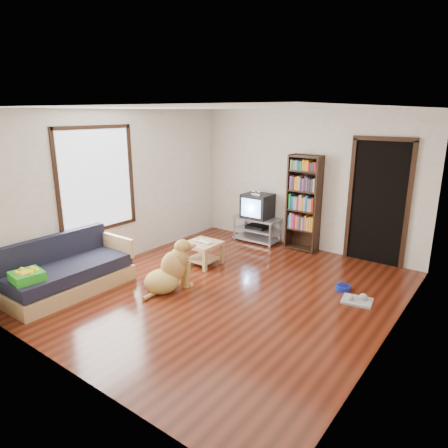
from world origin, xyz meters
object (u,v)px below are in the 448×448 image
Objects in this scene: bookshelf at (304,198)px; dog_bowl at (343,288)px; dog at (170,271)px; laptop at (201,242)px; sofa at (69,274)px; grey_rag at (357,301)px; tv_stand at (257,228)px; coffee_table at (203,249)px; green_cushion at (27,276)px; crt_tv at (258,205)px.

dog_bowl is at bearing -44.88° from bookshelf.
laptop is at bearing 103.67° from dog.
grey_rag is at bearing 31.44° from sofa.
dog reaches higher than laptop.
tv_stand reaches higher than coffee_table.
green_cushion is 2.73m from laptop.
tv_stand is (0.07, 1.68, -0.14)m from laptop.
dog_bowl is at bearing 10.50° from coffee_table.
green_cushion is at bearing -135.36° from dog_bowl.
grey_rag is at bearing -29.75° from tv_stand.
crt_tv is 2.78m from dog.
grey_rag is 2.65m from coffee_table.
crt_tv reaches higher than dog_bowl.
grey_rag is (3.42, 2.83, -0.47)m from green_cushion.
dog_bowl is at bearing 52.57° from green_cushion.
green_cushion is at bearing -102.61° from laptop.
dog_bowl is at bearing 140.19° from grey_rag.
laptop is at bearing 81.23° from green_cushion.
grey_rag is 0.22× the size of sofa.
dog_bowl is (2.33, 0.46, -0.37)m from laptop.
sofa is at bearing 108.53° from green_cushion.
laptop is at bearing -175.39° from grey_rag.
bookshelf is (1.80, 4.39, 0.52)m from green_cushion.
grey_rag is at bearing 8.69° from laptop.
dog_bowl is (3.12, 3.08, -0.44)m from green_cushion.
grey_rag is 4.16m from sofa.
tv_stand is at bearing 86.73° from green_cushion.
coffee_table reaches higher than grey_rag.
coffee_table is at bearing -92.26° from crt_tv.
dog is (0.25, -1.06, 0.00)m from coffee_table.
sofa is (-0.97, -3.65, -0.48)m from crt_tv.
crt_tv is (-2.27, 1.24, 0.70)m from dog_bowl.
grey_rag is at bearing -44.00° from bookshelf.
dog_bowl is at bearing -28.23° from tv_stand.
green_cushion is at bearing -101.20° from tv_stand.
green_cushion is at bearing -106.52° from coffee_table.
bookshelf is 4.26m from sofa.
sofa reaches higher than laptop.
crt_tv is 1.05× the size of coffee_table.
grey_rag is 0.69× the size of crt_tv.
coffee_table is (-0.00, 0.03, -0.13)m from laptop.
coffee_table is (0.78, 2.64, -0.20)m from green_cushion.
laptop is 0.20× the size of sofa.
laptop is 0.38× the size of dog.
tv_stand is 2.72m from dog.
bookshelf reaches higher than dog.
bookshelf is (0.95, 0.09, 0.73)m from tv_stand.
crt_tv is at bearing 75.07° from sofa.
bookshelf reaches higher than grey_rag.
grey_rag is 2.45m from bookshelf.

